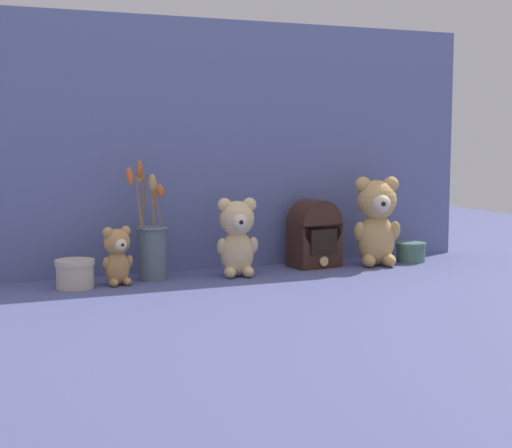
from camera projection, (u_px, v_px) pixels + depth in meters
ground_plane at (259, 275)px, 2.38m from camera, size 4.00×4.00×0.00m
backdrop_wall at (238, 145)px, 2.49m from camera, size 1.63×0.02×0.78m
teddy_bear_large at (377, 219)px, 2.54m from camera, size 0.16×0.15×0.29m
teddy_bear_medium at (237, 235)px, 2.34m from camera, size 0.13×0.12×0.24m
teddy_bear_small at (117, 255)px, 2.21m from camera, size 0.09×0.08×0.17m
flower_vase at (152, 245)px, 2.30m from camera, size 0.12×0.10×0.35m
vintage_radio at (314, 234)px, 2.52m from camera, size 0.17×0.12×0.22m
decorative_tin_tall at (75, 274)px, 2.17m from camera, size 0.11×0.11×0.08m
decorative_tin_short at (411, 252)px, 2.63m from camera, size 0.10×0.10×0.06m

